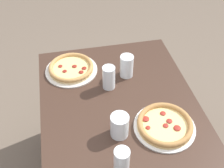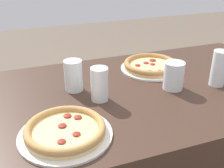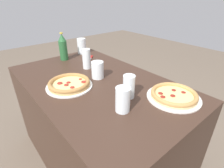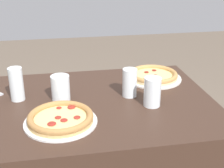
{
  "view_description": "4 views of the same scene",
  "coord_description": "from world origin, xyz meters",
  "px_view_note": "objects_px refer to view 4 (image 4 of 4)",
  "views": [
    {
      "loc": [
        0.8,
        -0.23,
        1.77
      ],
      "look_at": [
        -0.2,
        -0.03,
        0.81
      ],
      "focal_mm": 45.0,
      "sensor_mm": 36.0,
      "label": 1
    },
    {
      "loc": [
        -0.56,
        -0.94,
        1.25
      ],
      "look_at": [
        -0.23,
        -0.05,
        0.79
      ],
      "focal_mm": 45.0,
      "sensor_mm": 36.0,
      "label": 2
    },
    {
      "loc": [
        -0.87,
        0.58,
        1.25
      ],
      "look_at": [
        -0.19,
        0.02,
        0.78
      ],
      "focal_mm": 28.0,
      "sensor_mm": 36.0,
      "label": 3
    },
    {
      "loc": [
        0.04,
        1.26,
        1.34
      ],
      "look_at": [
        -0.19,
        0.02,
        0.81
      ],
      "focal_mm": 50.0,
      "sensor_mm": 36.0,
      "label": 4
    }
  ],
  "objects_px": {
    "pizza_margherita": "(61,118)",
    "glass_orange_juice": "(17,85)",
    "glass_red_wine": "(152,93)",
    "glass_lemonade": "(130,84)",
    "glass_mango_juice": "(61,89)",
    "pizza_salami": "(153,76)"
  },
  "relations": [
    {
      "from": "glass_red_wine",
      "to": "glass_orange_juice",
      "type": "xyz_separation_m",
      "value": [
        0.58,
        -0.16,
        0.01
      ]
    },
    {
      "from": "glass_orange_juice",
      "to": "pizza_margherita",
      "type": "bearing_deg",
      "value": 126.59
    },
    {
      "from": "glass_mango_juice",
      "to": "glass_red_wine",
      "type": "bearing_deg",
      "value": 161.76
    },
    {
      "from": "glass_mango_juice",
      "to": "pizza_margherita",
      "type": "bearing_deg",
      "value": 87.84
    },
    {
      "from": "pizza_margherita",
      "to": "glass_orange_juice",
      "type": "xyz_separation_m",
      "value": [
        0.19,
        -0.25,
        0.05
      ]
    },
    {
      "from": "glass_mango_juice",
      "to": "glass_orange_juice",
      "type": "xyz_separation_m",
      "value": [
        0.19,
        -0.04,
        0.02
      ]
    },
    {
      "from": "glass_red_wine",
      "to": "glass_lemonade",
      "type": "bearing_deg",
      "value": -57.19
    },
    {
      "from": "glass_lemonade",
      "to": "glass_orange_juice",
      "type": "xyz_separation_m",
      "value": [
        0.51,
        -0.05,
        0.01
      ]
    },
    {
      "from": "glass_red_wine",
      "to": "glass_lemonade",
      "type": "relative_size",
      "value": 0.98
    },
    {
      "from": "pizza_salami",
      "to": "glass_orange_juice",
      "type": "xyz_separation_m",
      "value": [
        0.68,
        0.13,
        0.05
      ]
    },
    {
      "from": "glass_mango_juice",
      "to": "glass_orange_juice",
      "type": "height_order",
      "value": "glass_orange_juice"
    },
    {
      "from": "glass_orange_juice",
      "to": "pizza_salami",
      "type": "bearing_deg",
      "value": -168.87
    },
    {
      "from": "glass_lemonade",
      "to": "glass_red_wine",
      "type": "bearing_deg",
      "value": 122.81
    },
    {
      "from": "pizza_salami",
      "to": "glass_lemonade",
      "type": "xyz_separation_m",
      "value": [
        0.17,
        0.18,
        0.04
      ]
    },
    {
      "from": "pizza_salami",
      "to": "glass_mango_juice",
      "type": "relative_size",
      "value": 2.56
    },
    {
      "from": "pizza_margherita",
      "to": "glass_lemonade",
      "type": "distance_m",
      "value": 0.38
    },
    {
      "from": "glass_mango_juice",
      "to": "glass_orange_juice",
      "type": "bearing_deg",
      "value": -10.56
    },
    {
      "from": "pizza_salami",
      "to": "glass_orange_juice",
      "type": "relative_size",
      "value": 1.94
    },
    {
      "from": "pizza_salami",
      "to": "glass_mango_juice",
      "type": "distance_m",
      "value": 0.52
    },
    {
      "from": "pizza_margherita",
      "to": "glass_lemonade",
      "type": "height_order",
      "value": "glass_lemonade"
    },
    {
      "from": "pizza_margherita",
      "to": "glass_mango_juice",
      "type": "bearing_deg",
      "value": -92.16
    },
    {
      "from": "pizza_margherita",
      "to": "glass_mango_juice",
      "type": "relative_size",
      "value": 2.49
    }
  ]
}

